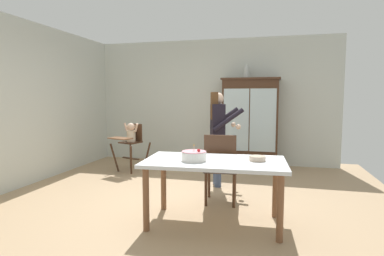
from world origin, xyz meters
TOP-DOWN VIEW (x-y plane):
  - ground_plane at (0.00, 0.00)m, footprint 6.24×6.24m
  - wall_back at (0.00, 2.63)m, footprint 5.32×0.06m
  - wall_left at (-2.63, 0.00)m, footprint 0.06×5.32m
  - china_cabinet at (0.84, 2.37)m, footprint 1.18×0.48m
  - ceramic_vase at (0.75, 2.37)m, footprint 0.13×0.13m
  - high_chair_with_toddler at (-1.38, 1.37)m, footprint 0.73×0.80m
  - adult_person at (0.43, 0.79)m, footprint 0.61×0.60m
  - dining_table at (0.66, -0.76)m, footprint 1.63×0.94m
  - birthday_cake at (0.44, -0.85)m, footprint 0.28×0.28m
  - serving_bowl at (1.13, -0.68)m, footprint 0.18×0.18m
  - dining_chair_far_side at (0.62, -0.12)m, footprint 0.47×0.47m

SIDE VIEW (x-z plane):
  - ground_plane at x=0.00m, z-range 0.00..0.00m
  - dining_chair_far_side at x=0.62m, z-range 0.08..1.04m
  - dining_table at x=0.66m, z-range 0.28..1.02m
  - high_chair_with_toddler at x=-1.38m, z-range 0.18..1.13m
  - serving_bowl at x=1.13m, z-range 0.74..0.79m
  - birthday_cake at x=0.44m, z-range 0.70..0.89m
  - china_cabinet at x=0.84m, z-range 0.01..1.85m
  - adult_person at x=0.43m, z-range 0.20..1.73m
  - wall_back at x=0.00m, z-range 0.00..2.70m
  - wall_left at x=-2.63m, z-range 0.00..2.70m
  - ceramic_vase at x=0.75m, z-range 1.83..2.10m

